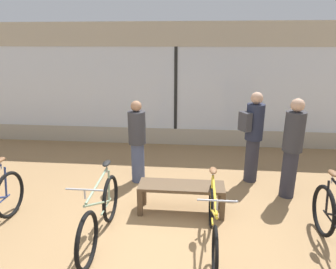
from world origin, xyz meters
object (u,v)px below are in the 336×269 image
Objects in this scene: customer_near_rack at (253,135)px; customer_by_window at (292,147)px; bicycle_left at (100,215)px; display_bench at (181,190)px; bicycle_right at (213,223)px; customer_mid_floor at (137,140)px.

customer_near_rack is 1.00× the size of customer_by_window.
bicycle_left is 0.98× the size of customer_near_rack.
bicycle_left is at bearing -152.71° from customer_by_window.
display_bench is (1.10, 0.84, 0.00)m from bicycle_left.
bicycle_right reaches higher than display_bench.
customer_mid_floor is (-2.26, -0.22, -0.12)m from customer_near_rack.
bicycle_right is at bearing -132.39° from customer_by_window.
bicycle_right is 2.39m from customer_near_rack.
bicycle_right is 0.95× the size of customer_near_rack.
customer_mid_floor is at bearing 172.66° from customer_by_window.
bicycle_left reaches higher than display_bench.
display_bench is at bearing -159.59° from customer_by_window.
customer_by_window is at bearing 20.41° from display_bench.
customer_mid_floor is at bearing 84.92° from bicycle_left.
customer_near_rack reaches higher than bicycle_left.
bicycle_left is 3.28m from customer_near_rack.
bicycle_left is 1.98m from customer_mid_floor.
customer_near_rack reaches higher than display_bench.
bicycle_left is 1.27× the size of display_bench.
display_bench is at bearing -49.11° from customer_mid_floor.
customer_near_rack reaches higher than customer_by_window.
customer_near_rack is at bearing 41.32° from bicycle_left.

